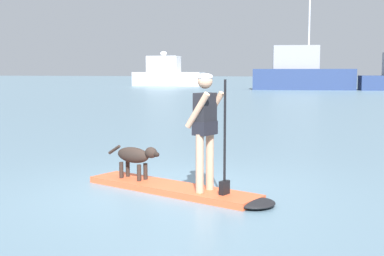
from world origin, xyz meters
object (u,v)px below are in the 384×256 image
paddleboard (182,190)px  dog (135,156)px  moored_boat_far_starboard (301,73)px  person_paddler (206,123)px  moored_boat_center (167,75)px

paddleboard → dog: 1.07m
moored_boat_far_starboard → person_paddler: bearing=-84.3°
paddleboard → moored_boat_center: size_ratio=0.35×
paddleboard → moored_boat_far_starboard: moored_boat_far_starboard is taller
dog → moored_boat_far_starboard: size_ratio=0.10×
person_paddler → dog: bearing=162.6°
person_paddler → dog: 1.56m
person_paddler → dog: person_paddler is taller
person_paddler → moored_boat_far_starboard: moored_boat_far_starboard is taller
person_paddler → moored_boat_center: (-23.86, 56.98, 0.39)m
paddleboard → moored_boat_center: moored_boat_center is taller
paddleboard → dog: dog is taller
paddleboard → person_paddler: bearing=-17.4°
moored_boat_center → paddleboard: bearing=-67.6°
paddleboard → moored_boat_far_starboard: bearing=95.2°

